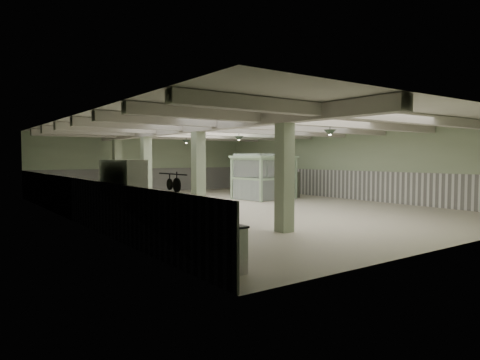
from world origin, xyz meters
TOP-DOWN VIEW (x-y plane):
  - floor at (0.00, 0.00)m, footprint 20.00×20.00m
  - ceiling at (0.00, 0.00)m, footprint 14.00×20.00m
  - wall_back at (0.00, 10.00)m, footprint 14.00×0.02m
  - wall_front at (0.00, -10.00)m, footprint 14.00×0.02m
  - wall_left at (-7.00, 0.00)m, footprint 0.02×20.00m
  - wall_right at (7.00, 0.00)m, footprint 0.02×20.00m
  - wainscot_left at (-6.97, 0.00)m, footprint 0.05×19.90m
  - wainscot_right at (6.97, 0.00)m, footprint 0.05×19.90m
  - wainscot_back at (0.00, 9.97)m, footprint 13.90×0.05m
  - girder at (-2.50, 0.00)m, footprint 0.45×19.90m
  - beam_a at (0.00, -7.50)m, footprint 13.90×0.35m
  - beam_b at (0.00, -5.00)m, footprint 13.90×0.35m
  - beam_c at (0.00, -2.50)m, footprint 13.90×0.35m
  - beam_d at (0.00, 0.00)m, footprint 13.90×0.35m
  - beam_e at (0.00, 2.50)m, footprint 13.90×0.35m
  - beam_f at (0.00, 5.00)m, footprint 13.90×0.35m
  - beam_g at (0.00, 7.50)m, footprint 13.90×0.35m
  - column_a at (-2.50, -6.00)m, footprint 0.42×0.42m
  - column_b at (-2.50, -1.00)m, footprint 0.42×0.42m
  - column_c at (-2.50, 4.00)m, footprint 0.42×0.42m
  - column_d at (-2.50, 8.00)m, footprint 0.42×0.42m
  - hook_rail at (-6.93, -7.60)m, footprint 0.02×1.20m
  - pendant_front at (0.50, -5.00)m, footprint 0.44×0.44m
  - pendant_mid at (0.50, 0.50)m, footprint 0.44×0.44m
  - pendant_back at (0.50, 5.50)m, footprint 0.44×0.44m
  - prep_counter at (-6.54, -6.55)m, footprint 0.89×5.08m
  - pitcher_near at (-6.51, -8.71)m, footprint 0.22×0.24m
  - pitcher_far at (-6.62, -5.73)m, footprint 0.19×0.21m
  - veg_colander at (-6.52, -8.34)m, footprint 0.46×0.46m
  - orange_bowl at (-6.62, -5.13)m, footprint 0.33×0.33m
  - skillet_near at (-6.88, -7.69)m, footprint 0.04×0.29m
  - skillet_far at (-6.88, -7.38)m, footprint 0.03×0.23m
  - walkin_cooler at (-6.62, -4.00)m, footprint 0.98×2.23m
  - guard_booth at (3.34, 2.20)m, footprint 3.10×2.72m
  - filing_cabinet at (5.14, 1.92)m, footprint 0.57×0.72m

SIDE VIEW (x-z plane):
  - floor at x=0.00m, z-range 0.00..0.00m
  - prep_counter at x=-6.54m, z-range 0.01..0.92m
  - filing_cabinet at x=5.14m, z-range 0.00..1.41m
  - wainscot_left at x=-6.97m, z-range 0.00..1.50m
  - wainscot_right at x=6.97m, z-range 0.00..1.50m
  - wainscot_back at x=0.00m, z-range 0.00..1.50m
  - orange_bowl at x=-6.62m, z-range 0.90..0.99m
  - veg_colander at x=-6.52m, z-range 0.90..1.11m
  - pitcher_far at x=-6.62m, z-range 0.90..1.14m
  - walkin_cooler at x=-6.62m, z-range 0.00..2.04m
  - pitcher_near at x=-6.51m, z-range 0.90..1.17m
  - guard_booth at x=3.34m, z-range 0.40..2.79m
  - skillet_near at x=-6.88m, z-range 1.49..1.77m
  - skillet_far at x=-6.88m, z-range 1.51..1.75m
  - wall_back at x=0.00m, z-range 0.00..3.60m
  - wall_front at x=0.00m, z-range 0.00..3.60m
  - wall_left at x=-7.00m, z-range 0.00..3.60m
  - wall_right at x=7.00m, z-range 0.00..3.60m
  - column_a at x=-2.50m, z-range 0.00..3.60m
  - column_b at x=-2.50m, z-range 0.00..3.60m
  - column_c at x=-2.50m, z-range 0.00..3.60m
  - column_d at x=-2.50m, z-range 0.00..3.60m
  - hook_rail at x=-6.93m, z-range 1.84..1.86m
  - pendant_front at x=0.50m, z-range 2.94..3.16m
  - pendant_mid at x=0.50m, z-range 2.94..3.16m
  - pendant_back at x=0.50m, z-range 2.94..3.16m
  - girder at x=-2.50m, z-range 3.18..3.58m
  - beam_a at x=0.00m, z-range 3.26..3.58m
  - beam_b at x=0.00m, z-range 3.26..3.58m
  - beam_c at x=0.00m, z-range 3.26..3.58m
  - beam_d at x=0.00m, z-range 3.26..3.58m
  - beam_e at x=0.00m, z-range 3.26..3.58m
  - beam_f at x=0.00m, z-range 3.26..3.58m
  - beam_g at x=0.00m, z-range 3.26..3.58m
  - ceiling at x=0.00m, z-range 3.59..3.61m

